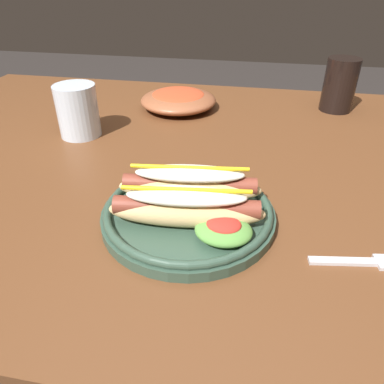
% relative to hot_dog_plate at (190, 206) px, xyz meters
% --- Properties ---
extents(ground_plane, '(8.00, 8.00, 0.00)m').
position_rel_hot_dog_plate_xyz_m(ground_plane, '(-0.04, 0.21, -0.77)').
color(ground_plane, '#2D2826').
extents(dining_table, '(1.42, 0.95, 0.74)m').
position_rel_hot_dog_plate_xyz_m(dining_table, '(-0.04, 0.21, -0.12)').
color(dining_table, brown).
rests_on(dining_table, ground_plane).
extents(hot_dog_plate, '(0.25, 0.25, 0.08)m').
position_rel_hot_dog_plate_xyz_m(hot_dog_plate, '(0.00, 0.00, 0.00)').
color(hot_dog_plate, '#334C3D').
rests_on(hot_dog_plate, dining_table).
extents(fork, '(0.12, 0.04, 0.00)m').
position_rel_hot_dog_plate_xyz_m(fork, '(0.24, -0.05, -0.02)').
color(fork, silver).
rests_on(fork, dining_table).
extents(soda_cup, '(0.08, 0.08, 0.13)m').
position_rel_hot_dog_plate_xyz_m(soda_cup, '(0.28, 0.53, 0.04)').
color(soda_cup, black).
rests_on(soda_cup, dining_table).
extents(water_cup, '(0.09, 0.09, 0.11)m').
position_rel_hot_dog_plate_xyz_m(water_cup, '(-0.29, 0.26, 0.03)').
color(water_cup, silver).
rests_on(water_cup, dining_table).
extents(side_bowl, '(0.19, 0.19, 0.05)m').
position_rel_hot_dog_plate_xyz_m(side_bowl, '(-0.12, 0.46, -0.00)').
color(side_bowl, brown).
rests_on(side_bowl, dining_table).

